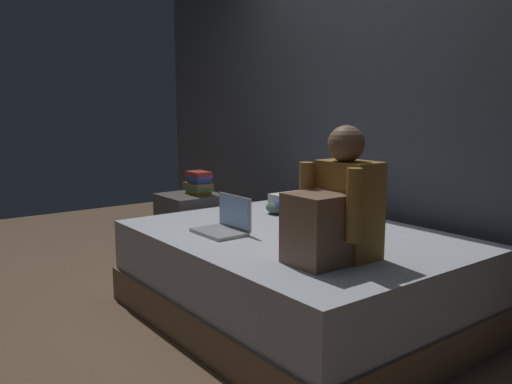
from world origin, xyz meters
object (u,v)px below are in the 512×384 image
object	(u,v)px
book_stack	(198,183)
pillow	(313,206)
bed	(295,276)
nightstand	(191,231)
laptop	(225,224)
person_sitting	(336,209)
clothes_pile	(285,207)

from	to	relation	value
book_stack	pillow	bearing A→B (deg)	20.96
bed	pillow	xyz separation A→B (m)	(-0.33, 0.45, 0.34)
nightstand	book_stack	bearing A→B (deg)	60.48
laptop	pillow	size ratio (longest dim) A/B	0.57
bed	book_stack	xyz separation A→B (m)	(-1.27, 0.09, 0.42)
book_stack	nightstand	bearing A→B (deg)	-119.52
person_sitting	clothes_pile	xyz separation A→B (m)	(-0.99, 0.52, -0.20)
person_sitting	laptop	size ratio (longest dim) A/B	2.05
bed	person_sitting	distance (m)	0.77
nightstand	pillow	xyz separation A→B (m)	(0.97, 0.42, 0.30)
bed	laptop	world-z (taller)	laptop
nightstand	laptop	distance (m)	1.15
bed	pillow	distance (m)	0.65
bed	pillow	world-z (taller)	pillow
person_sitting	laptop	distance (m)	0.82
laptop	book_stack	world-z (taller)	book_stack
nightstand	clothes_pile	world-z (taller)	clothes_pile
laptop	clothes_pile	world-z (taller)	laptop
nightstand	pillow	size ratio (longest dim) A/B	1.06
person_sitting	bed	bearing A→B (deg)	158.20
laptop	book_stack	bearing A→B (deg)	157.39
person_sitting	book_stack	world-z (taller)	person_sitting
laptop	clothes_pile	bearing A→B (deg)	108.00
nightstand	pillow	world-z (taller)	pillow
person_sitting	pillow	bearing A→B (deg)	142.38
person_sitting	book_stack	size ratio (longest dim) A/B	2.86
person_sitting	book_stack	xyz separation A→B (m)	(-1.80, 0.30, -0.10)
bed	nightstand	xyz separation A→B (m)	(-1.30, 0.03, 0.03)
pillow	clothes_pile	size ratio (longest dim) A/B	1.91
person_sitting	laptop	bearing A→B (deg)	-171.35
bed	clothes_pile	distance (m)	0.64
clothes_pile	nightstand	bearing A→B (deg)	-162.12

